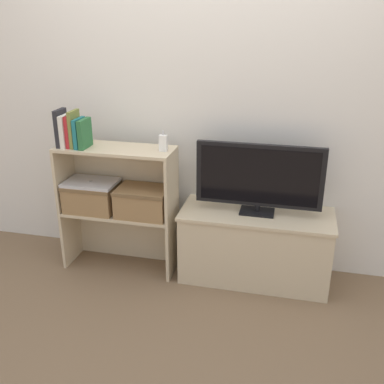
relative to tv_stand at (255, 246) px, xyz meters
name	(u,v)px	position (x,y,z in m)	size (l,w,h in m)	color
ground_plane	(187,285)	(-0.42, -0.20, -0.24)	(16.00, 16.00, 0.00)	brown
wall_back	(202,94)	(-0.42, 0.23, 0.96)	(10.00, 0.05, 2.40)	silver
tv_stand	(255,246)	(0.00, 0.00, 0.00)	(0.99, 0.42, 0.49)	#CCB793
tv	(259,177)	(0.00, 0.00, 0.49)	(0.80, 0.14, 0.46)	black
bookshelf_lower_tier	(123,228)	(-0.94, 0.00, 0.02)	(0.78, 0.29, 0.43)	#CCB793
bookshelf_upper_tier	(120,169)	(-0.94, 0.00, 0.47)	(0.78, 0.29, 0.45)	#CCB793
book_charcoal	(61,128)	(-1.29, -0.10, 0.76)	(0.03, 0.13, 0.24)	#232328
book_ivory	(66,131)	(-1.25, -0.10, 0.74)	(0.03, 0.15, 0.21)	silver
book_crimson	(71,131)	(-1.22, -0.10, 0.74)	(0.03, 0.13, 0.21)	#B22328
book_olive	(74,129)	(-1.19, -0.10, 0.76)	(0.02, 0.13, 0.24)	olive
book_teal	(79,133)	(-1.16, -0.10, 0.73)	(0.03, 0.14, 0.19)	#1E7075
book_forest	(85,134)	(-1.12, -0.10, 0.73)	(0.03, 0.15, 0.19)	#286638
baby_monitor	(163,143)	(-0.61, -0.05, 0.69)	(0.05, 0.03, 0.13)	white
storage_basket_left	(92,195)	(-1.13, -0.07, 0.29)	(0.35, 0.26, 0.19)	#937047
storage_basket_right	(143,200)	(-0.75, -0.07, 0.29)	(0.35, 0.26, 0.19)	#937047
laptop	(91,182)	(-1.13, -0.07, 0.38)	(0.35, 0.24, 0.02)	#BCBCC1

